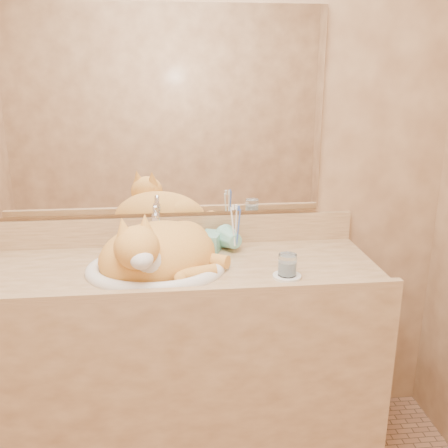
{
  "coord_description": "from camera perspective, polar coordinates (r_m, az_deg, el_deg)",
  "views": [
    {
      "loc": [
        0.04,
        -1.0,
        1.55
      ],
      "look_at": [
        0.23,
        0.7,
        1.02
      ],
      "focal_mm": 40.0,
      "sensor_mm": 36.0,
      "label": 1
    }
  ],
  "objects": [
    {
      "name": "wall_back",
      "position": [
        2.03,
        -7.33,
        8.5
      ],
      "size": [
        2.4,
        0.02,
        2.5
      ],
      "primitive_type": "cube",
      "color": "#8A603F",
      "rests_on": "ground"
    },
    {
      "name": "vanity_counter",
      "position": [
        2.06,
        -6.56,
        -16.02
      ],
      "size": [
        1.6,
        0.55,
        0.85
      ],
      "primitive_type": null,
      "color": "olive",
      "rests_on": "floor"
    },
    {
      "name": "mirror",
      "position": [
        2.0,
        -7.49,
        12.42
      ],
      "size": [
        1.3,
        0.02,
        0.8
      ],
      "primitive_type": "cube",
      "color": "white",
      "rests_on": "wall_back"
    },
    {
      "name": "sink_basin",
      "position": [
        1.82,
        -7.88,
        -3.0
      ],
      "size": [
        0.52,
        0.44,
        0.16
      ],
      "primitive_type": null,
      "rotation": [
        0.0,
        0.0,
        -0.06
      ],
      "color": "white",
      "rests_on": "vanity_counter"
    },
    {
      "name": "faucet",
      "position": [
        2.0,
        -7.76,
        -0.84
      ],
      "size": [
        0.05,
        0.13,
        0.18
      ],
      "primitive_type": null,
      "rotation": [
        0.0,
        0.0,
        0.02
      ],
      "color": "silver",
      "rests_on": "vanity_counter"
    },
    {
      "name": "cat",
      "position": [
        1.82,
        -7.66,
        -2.99
      ],
      "size": [
        0.56,
        0.52,
        0.24
      ],
      "primitive_type": null,
      "rotation": [
        0.0,
        0.0,
        0.43
      ],
      "color": "orange",
      "rests_on": "sink_basin"
    },
    {
      "name": "soap_dispenser",
      "position": [
        1.95,
        -1.93,
        -1.31
      ],
      "size": [
        0.1,
        0.1,
        0.17
      ],
      "primitive_type": "imported",
      "rotation": [
        0.0,
        0.0,
        -0.35
      ],
      "color": "#78C1AA",
      "rests_on": "vanity_counter"
    },
    {
      "name": "toothbrush_cup",
      "position": [
        1.98,
        1.36,
        -2.16
      ],
      "size": [
        0.13,
        0.13,
        0.09
      ],
      "primitive_type": "imported",
      "rotation": [
        0.0,
        0.0,
        0.42
      ],
      "color": "#78C1AA",
      "rests_on": "vanity_counter"
    },
    {
      "name": "toothbrushes",
      "position": [
        1.95,
        1.37,
        -0.09
      ],
      "size": [
        0.03,
        0.03,
        0.2
      ],
      "primitive_type": null,
      "color": "white",
      "rests_on": "toothbrush_cup"
    },
    {
      "name": "saucer",
      "position": [
        1.78,
        7.21,
        -5.95
      ],
      "size": [
        0.1,
        0.1,
        0.01
      ],
      "primitive_type": "cylinder",
      "color": "white",
      "rests_on": "vanity_counter"
    },
    {
      "name": "water_glass",
      "position": [
        1.76,
        7.26,
        -4.65
      ],
      "size": [
        0.06,
        0.06,
        0.08
      ],
      "primitive_type": "cylinder",
      "color": "white",
      "rests_on": "saucer"
    }
  ]
}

